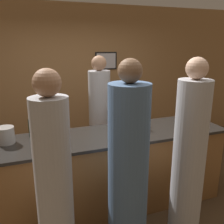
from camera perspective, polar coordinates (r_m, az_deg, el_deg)
name	(u,v)px	position (r m, az deg, el deg)	size (l,w,h in m)	color
ground_plane	(112,204)	(3.58, 0.01, -20.31)	(14.00, 14.00, 0.00)	#4C3823
back_wall	(76,80)	(4.93, -8.32, 7.31)	(8.00, 0.08, 2.80)	#A37547
bar_counter	(112,170)	(3.31, 0.01, -13.18)	(2.95, 0.77, 1.01)	brown
bartender	(100,122)	(3.87, -2.82, -2.39)	(0.33, 0.33, 1.92)	#B2B2B7
guest_0	(188,163)	(2.68, 17.07, -11.04)	(0.32, 0.32, 1.98)	#B2B2B7
guest_1	(128,173)	(2.42, 3.70, -13.65)	(0.38, 0.38, 1.98)	#4C6B93
guest_2	(55,190)	(2.23, -13.00, -17.00)	(0.31, 0.31, 1.92)	#B2B2B7
wine_bottle_0	(123,117)	(3.36, 2.60, -1.25)	(0.07, 0.07, 0.30)	black
wine_bottle_1	(135,116)	(3.47, 5.34, -0.87)	(0.08, 0.08, 0.29)	black
wine_bottle_2	(31,127)	(3.13, -17.93, -3.35)	(0.07, 0.07, 0.28)	black
ice_bucket	(5,135)	(3.03, -23.20, -4.91)	(0.20, 0.20, 0.19)	#9E9993
wine_glass_0	(140,129)	(2.88, 6.44, -3.88)	(0.07, 0.07, 0.18)	silver
wine_glass_1	(194,117)	(3.58, 18.21, -1.07)	(0.08, 0.08, 0.15)	silver
wine_glass_2	(145,121)	(3.22, 7.59, -2.04)	(0.06, 0.06, 0.16)	silver
wine_glass_3	(46,133)	(2.85, -14.87, -4.56)	(0.07, 0.07, 0.18)	silver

